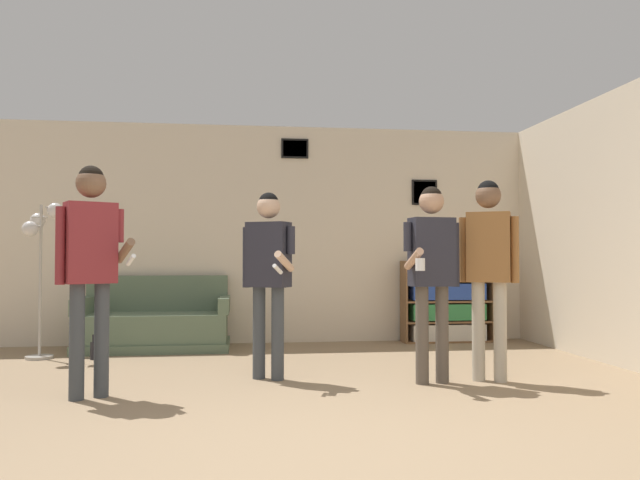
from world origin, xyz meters
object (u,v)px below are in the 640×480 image
object	(u,v)px
bookshelf	(447,301)
person_watcher_holding_cup	(432,262)
floor_lamp	(41,245)
couch	(155,325)
bottle_on_floor	(94,350)
person_player_foreground_left	(90,254)
person_player_foreground_center	(268,265)
person_spectator_near_bookshelf	(489,257)

from	to	relation	value
bookshelf	person_watcher_holding_cup	world-z (taller)	person_watcher_holding_cup
bookshelf	floor_lamp	distance (m)	4.75
couch	bottle_on_floor	world-z (taller)	couch
couch	floor_lamp	world-z (taller)	floor_lamp
person_player_foreground_left	person_watcher_holding_cup	world-z (taller)	person_player_foreground_left
couch	floor_lamp	xyz separation A→B (m)	(-1.11, -0.52, 0.90)
bookshelf	person_player_foreground_center	xyz separation A→B (m)	(-2.32, -2.13, 0.49)
floor_lamp	person_watcher_holding_cup	size ratio (longest dim) A/B	0.99
floor_lamp	bottle_on_floor	world-z (taller)	floor_lamp
person_player_foreground_left	bottle_on_floor	distance (m)	2.13
person_player_foreground_center	person_watcher_holding_cup	distance (m)	1.40
bottle_on_floor	person_watcher_holding_cup	bearing A→B (deg)	-27.52
bookshelf	person_player_foreground_left	bearing A→B (deg)	-143.69
person_player_foreground_left	person_player_foreground_center	world-z (taller)	person_player_foreground_left
person_player_foreground_left	person_player_foreground_center	bearing A→B (deg)	22.89
couch	bookshelf	world-z (taller)	bookshelf
bookshelf	person_player_foreground_left	size ratio (longest dim) A/B	0.64
bookshelf	bottle_on_floor	world-z (taller)	bookshelf
person_player_foreground_left	bottle_on_floor	world-z (taller)	person_player_foreground_left
person_watcher_holding_cup	person_player_foreground_center	bearing A→B (deg)	165.56
floor_lamp	bottle_on_floor	bearing A→B (deg)	-13.46
person_player_foreground_left	floor_lamp	bearing A→B (deg)	115.98
couch	bookshelf	bearing A→B (deg)	3.26
floor_lamp	person_player_foreground_left	world-z (taller)	person_player_foreground_left
person_player_foreground_left	person_player_foreground_center	xyz separation A→B (m)	(1.36, 0.57, -0.09)
person_player_foreground_center	bottle_on_floor	size ratio (longest dim) A/B	6.29
person_watcher_holding_cup	person_spectator_near_bookshelf	xyz separation A→B (m)	(0.51, 0.04, 0.05)
couch	bookshelf	size ratio (longest dim) A/B	1.50
floor_lamp	person_watcher_holding_cup	bearing A→B (deg)	-25.49
bookshelf	person_player_foreground_left	xyz separation A→B (m)	(-3.68, -2.71, 0.58)
person_spectator_near_bookshelf	floor_lamp	bearing A→B (deg)	157.71
couch	person_watcher_holding_cup	distance (m)	3.52
bookshelf	person_spectator_near_bookshelf	world-z (taller)	person_spectator_near_bookshelf
couch	floor_lamp	bearing A→B (deg)	-154.68
couch	person_watcher_holding_cup	world-z (taller)	person_watcher_holding_cup
floor_lamp	person_player_foreground_center	size ratio (longest dim) A/B	1.00
couch	bottle_on_floor	bearing A→B (deg)	-128.61
bookshelf	person_player_foreground_center	distance (m)	3.19
bookshelf	floor_lamp	size ratio (longest dim) A/B	0.69
person_player_foreground_center	person_watcher_holding_cup	world-z (taller)	person_watcher_holding_cup
bookshelf	person_watcher_holding_cup	distance (m)	2.71
bookshelf	person_watcher_holding_cup	xyz separation A→B (m)	(-0.96, -2.48, 0.51)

